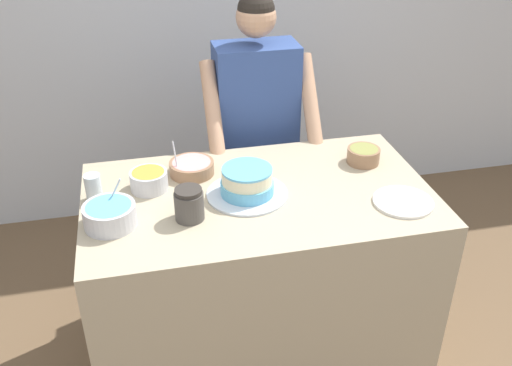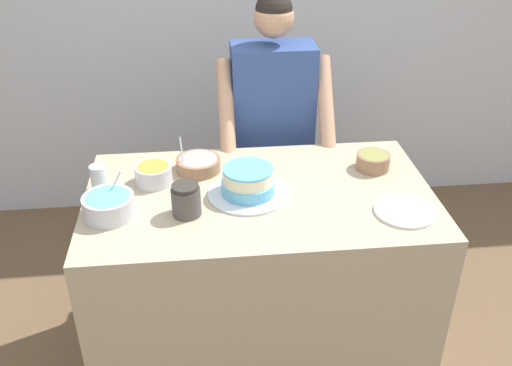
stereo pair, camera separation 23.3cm
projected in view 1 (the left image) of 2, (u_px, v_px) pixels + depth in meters
The scene contains 11 objects.
wall_back at pixel (204, 18), 3.50m from camera, with size 10.00×0.05×2.60m.
counter at pixel (258, 279), 2.65m from camera, with size 1.47×0.85×0.95m.
person_baker at pixel (256, 121), 2.98m from camera, with size 0.57×0.47×1.63m.
cake at pixel (247, 183), 2.37m from camera, with size 0.34×0.34×0.13m.
frosting_bowl_blue at pixel (110, 215), 2.18m from camera, with size 0.20×0.20×0.17m.
frosting_bowl_olive at pixel (363, 155), 2.63m from camera, with size 0.15×0.15×0.07m.
frosting_bowl_orange at pixel (149, 180), 2.42m from camera, with size 0.16×0.16×0.08m.
frosting_bowl_pink at pixel (192, 167), 2.54m from camera, with size 0.20×0.20×0.17m.
drinking_glass at pixel (93, 188), 2.34m from camera, with size 0.07×0.07×0.12m.
ceramic_plate at pixel (403, 202), 2.34m from camera, with size 0.25×0.25×0.01m.
stoneware_jar at pixel (189, 204), 2.21m from camera, with size 0.12×0.12×0.13m.
Camera 1 is at (-0.46, -1.58, 2.21)m, focal length 40.00 mm.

